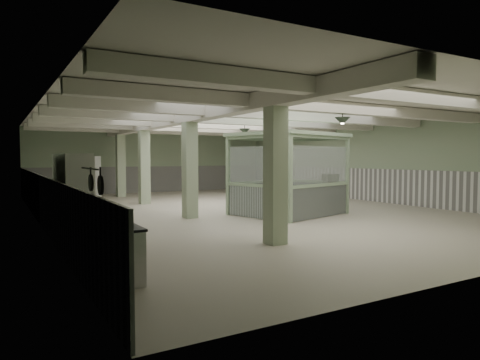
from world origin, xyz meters
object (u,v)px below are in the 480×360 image
prep_counter (90,236)px  guard_booth (288,161)px  filing_cabinet (330,193)px  walkin_cooler (73,203)px

prep_counter → guard_booth: 8.34m
prep_counter → guard_booth: guard_booth is taller
prep_counter → filing_cabinet: 9.82m
walkin_cooler → filing_cabinet: bearing=11.6°
filing_cabinet → prep_counter: bearing=-140.9°
walkin_cooler → guard_booth: size_ratio=0.52×
prep_counter → walkin_cooler: size_ratio=2.18×
walkin_cooler → guard_booth: guard_booth is taller
guard_booth → filing_cabinet: bearing=-20.9°
walkin_cooler → guard_booth: bearing=15.6°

